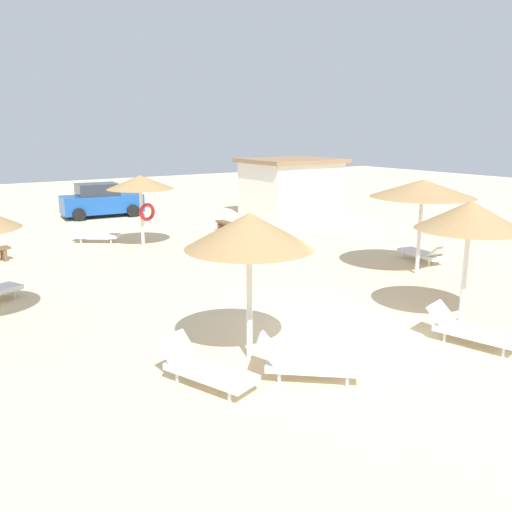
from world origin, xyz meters
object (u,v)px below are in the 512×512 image
Objects in this scene: parasol_4 at (140,183)px; lounger_6 at (306,362)px; parasol_0 at (249,231)px; lounger_0 at (204,368)px; lounger_5 at (471,330)px; parasol_5 at (470,216)px; lounger_4 at (94,235)px; parked_car at (101,201)px; parasol_2 at (423,189)px; lounger_2 at (424,253)px; beach_cabana at (291,186)px; bench_1 at (227,226)px.

parasol_4 is 12.53m from lounger_6.
parasol_0 reaches higher than lounger_0.
lounger_0 is 0.99× the size of lounger_5.
parasol_5 reaches higher than lounger_5.
lounger_4 is 1.02× the size of lounger_6.
parasol_5 is at bearing -83.77° from parked_car.
lounger_6 reaches higher than lounger_5.
lounger_0 is 1.82m from lounger_6.
parasol_2 is 8.72m from lounger_6.
lounger_2 is 11.34m from beach_cabana.
lounger_5 is at bearing -86.82° from parked_car.
lounger_4 is at bearing 124.47° from parasol_2.
parked_car is (2.74, 20.37, 0.50)m from lounger_6.
parasol_2 reaches higher than beach_cabana.
lounger_5 is at bearing -24.97° from parasol_0.
parasol_4 is at bearing 124.30° from parasol_2.
lounger_6 is at bearing -114.56° from bench_1.
parasol_0 is 13.24m from bench_1.
lounger_4 reaches higher than lounger_5.
beach_cabana is at bearing 65.36° from lounger_5.
parasol_4 is 0.59× the size of beach_cabana.
parasol_4 is (2.10, 10.88, -0.10)m from parasol_0.
lounger_2 is 12.61m from lounger_4.
lounger_4 is (-8.38, 9.43, 0.01)m from lounger_2.
lounger_0 is at bearing -98.86° from lounger_4.
lounger_6 is (-0.44, -14.09, -0.00)m from lounger_4.
parked_car is (-4.74, 16.54, -1.85)m from parasol_2.
lounger_2 is 1.29× the size of bench_1.
lounger_4 is at bearing 166.89° from bench_1.
parasol_2 is 1.15× the size of parasol_4.
bench_1 is (5.86, 12.83, 0.02)m from lounger_6.
parasol_4 reaches higher than lounger_0.
parasol_0 is 11.08m from parasol_4.
parasol_0 is 0.92× the size of parasol_2.
beach_cabana reaches higher than lounger_4.
lounger_2 is 1.06× the size of lounger_6.
parasol_4 is 1.39× the size of lounger_5.
parasol_4 is at bearing -160.37° from beach_cabana.
parasol_2 is 9.89m from lounger_0.
beach_cabana reaches higher than lounger_5.
beach_cabana is (11.37, 15.65, 1.16)m from lounger_6.
parasol_2 is 1.60× the size of lounger_5.
beach_cabana is at bearing 8.09° from lounger_4.
parasol_2 reaches higher than lounger_5.
parasol_0 is 1.93× the size of bench_1.
bench_1 is (5.43, -1.26, 0.02)m from lounger_4.
parasol_0 reaches higher than bench_1.
parasol_5 is at bearing -132.01° from lounger_2.
beach_cabana is (3.89, 11.82, -1.19)m from parasol_2.
lounger_6 is (-3.90, 0.64, 0.00)m from lounger_5.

